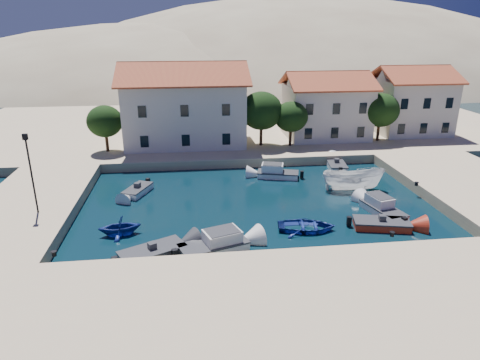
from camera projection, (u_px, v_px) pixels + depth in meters
name	position (u px, v px, depth m)	size (l,w,h in m)	color
ground	(280.00, 262.00, 28.08)	(400.00, 400.00, 0.00)	black
quay_south	(304.00, 313.00, 22.30)	(52.00, 12.00, 1.00)	#CEB68D
quay_east	(475.00, 188.00, 39.56)	(11.00, 20.00, 1.00)	#CEB68D
quay_west	(28.00, 209.00, 35.10)	(8.00, 20.00, 1.00)	#CEB68D
quay_north	(240.00, 127.00, 63.62)	(80.00, 36.00, 1.00)	#CEB68D
hills	(263.00, 138.00, 153.80)	(254.00, 176.00, 99.00)	gray
building_left	(184.00, 103.00, 51.54)	(14.70, 9.45, 9.70)	beige
building_mid	(326.00, 104.00, 54.75)	(10.50, 8.40, 8.30)	beige
building_right	(411.00, 99.00, 56.95)	(9.45, 8.40, 8.80)	beige
trees	(274.00, 114.00, 50.72)	(37.30, 5.30, 6.45)	#382314
lamppost	(30.00, 166.00, 31.96)	(0.35, 0.25, 6.22)	black
bollards	(307.00, 219.00, 31.62)	(29.36, 9.56, 0.30)	black
motorboat_grey_sw	(153.00, 253.00, 28.66)	(4.77, 3.74, 1.25)	#34353A
cabin_cruiser_south	(214.00, 245.00, 29.32)	(5.12, 3.44, 1.60)	white
rowboat_south	(306.00, 230.00, 32.54)	(3.12, 4.36, 0.90)	navy
motorboat_red_se	(381.00, 224.00, 32.80)	(4.51, 2.76, 1.25)	maroon
cabin_cruiser_east	(383.00, 209.00, 35.10)	(2.67, 4.59, 1.60)	white
boat_east	(352.00, 190.00, 40.52)	(2.19, 5.83, 2.25)	white
motorboat_white_ne	(336.00, 165.00, 46.67)	(2.39, 4.13, 1.25)	white
rowboat_west	(120.00, 234.00, 31.84)	(2.64, 3.06, 1.61)	navy
motorboat_white_west	(138.00, 190.00, 39.51)	(2.75, 3.77, 1.25)	white
cabin_cruiser_north	(278.00, 173.00, 43.67)	(4.46, 2.77, 1.60)	white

